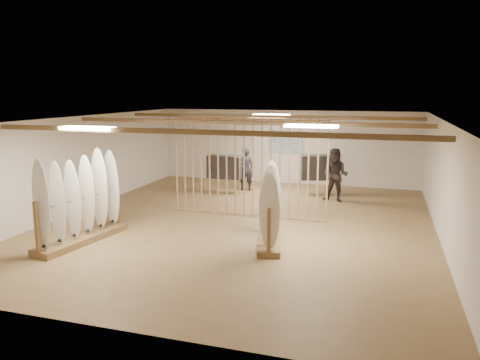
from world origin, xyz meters
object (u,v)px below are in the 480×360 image
(rack_left, at_px, (81,213))
(shopper_a, at_px, (246,166))
(rack_right, at_px, (270,218))
(clothing_rack_b, at_px, (320,168))
(shopper_b, at_px, (336,172))
(clothing_rack_a, at_px, (224,167))

(rack_left, relative_size, shopper_a, 1.50)
(rack_left, height_order, shopper_a, rack_left)
(rack_left, bearing_deg, rack_right, 23.55)
(rack_left, bearing_deg, clothing_rack_b, 63.87)
(rack_left, xyz_separation_m, shopper_b, (5.28, 5.95, 0.26))
(rack_right, bearing_deg, clothing_rack_b, 74.28)
(shopper_a, height_order, shopper_b, shopper_b)
(shopper_b, bearing_deg, clothing_rack_b, 139.73)
(clothing_rack_a, height_order, shopper_a, shopper_a)
(rack_right, bearing_deg, rack_left, -176.81)
(clothing_rack_a, bearing_deg, rack_left, -99.05)
(clothing_rack_b, relative_size, shopper_a, 0.83)
(clothing_rack_a, relative_size, shopper_a, 0.80)
(clothing_rack_a, xyz_separation_m, shopper_b, (3.84, -0.19, 0.06))
(rack_right, height_order, clothing_rack_b, rack_right)
(clothing_rack_b, xyz_separation_m, shopper_b, (0.59, -0.80, 0.02))
(clothing_rack_b, bearing_deg, clothing_rack_a, 174.14)
(shopper_a, bearing_deg, clothing_rack_b, 174.13)
(rack_left, distance_m, rack_right, 4.44)
(rack_left, distance_m, clothing_rack_a, 6.31)
(rack_right, bearing_deg, shopper_a, 100.11)
(rack_left, relative_size, shopper_b, 1.35)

